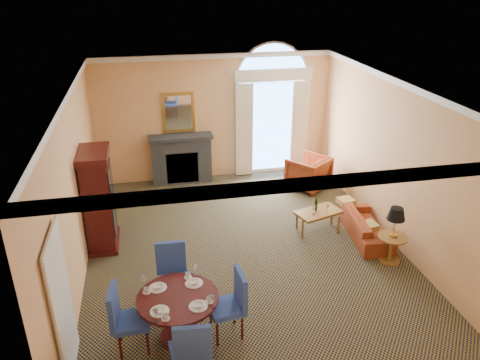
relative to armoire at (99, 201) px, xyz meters
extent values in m
plane|color=black|center=(2.72, -0.83, -0.96)|extent=(7.50, 7.50, 0.00)
cube|color=#E9AE6F|center=(2.72, 2.92, 0.64)|extent=(6.00, 0.04, 3.20)
cube|color=#E9AE6F|center=(-0.28, -0.83, 0.64)|extent=(0.04, 7.50, 3.20)
cube|color=#E9AE6F|center=(5.72, -0.83, 0.64)|extent=(0.04, 7.50, 3.20)
cube|color=silver|center=(2.72, -0.83, 2.24)|extent=(6.00, 7.50, 0.04)
cube|color=white|center=(2.72, -0.83, 2.18)|extent=(6.00, 7.50, 0.12)
cube|color=white|center=(-0.24, -3.23, 0.07)|extent=(0.08, 0.90, 2.06)
cube|color=#33383C|center=(1.82, 2.72, -0.36)|extent=(1.50, 0.40, 1.20)
cube|color=#33383C|center=(1.82, 2.69, 0.28)|extent=(1.60, 0.46, 0.08)
cube|color=gold|center=(1.82, 2.89, 0.84)|extent=(0.80, 0.04, 1.00)
cube|color=white|center=(1.82, 2.87, 0.84)|extent=(0.64, 0.02, 0.84)
cube|color=white|center=(4.22, 2.90, 0.29)|extent=(1.90, 0.04, 2.50)
cube|color=#98C6FF|center=(4.22, 2.89, 0.29)|extent=(1.70, 0.02, 2.30)
cylinder|color=white|center=(4.22, 2.90, 1.54)|extent=(1.90, 0.04, 1.90)
cube|color=beige|center=(3.47, 2.78, 0.29)|extent=(0.45, 0.06, 2.45)
cube|color=beige|center=(4.97, 2.78, 0.29)|extent=(0.45, 0.06, 2.45)
cube|color=beige|center=(4.22, 2.78, 1.69)|extent=(2.00, 0.08, 0.30)
cube|color=#360C0C|center=(0.00, 0.00, -0.04)|extent=(0.51, 0.92, 1.84)
cube|color=#360C0C|center=(0.00, 0.00, 0.96)|extent=(0.57, 1.01, 0.15)
cube|color=#360C0C|center=(0.00, 0.00, -0.91)|extent=(0.57, 1.01, 0.09)
cylinder|color=#360C0C|center=(1.26, -2.96, -0.23)|extent=(1.19, 1.19, 0.05)
cylinder|color=#360C0C|center=(1.26, -2.96, -0.61)|extent=(0.16, 0.16, 0.70)
cylinder|color=#360C0C|center=(1.26, -2.96, -0.93)|extent=(0.60, 0.60, 0.06)
cylinder|color=white|center=(1.53, -2.69, -0.20)|extent=(0.27, 0.27, 0.01)
imported|color=white|center=(1.53, -2.69, -0.18)|extent=(0.15, 0.15, 0.04)
imported|color=white|center=(1.46, -2.53, -0.17)|extent=(0.09, 0.09, 0.07)
cylinder|color=white|center=(1.00, -2.69, -0.20)|extent=(0.27, 0.27, 0.01)
imported|color=white|center=(1.00, -2.69, -0.18)|extent=(0.15, 0.15, 0.04)
imported|color=white|center=(0.83, -2.76, -0.17)|extent=(0.09, 0.09, 0.07)
cylinder|color=white|center=(1.00, -3.22, -0.20)|extent=(0.27, 0.27, 0.01)
imported|color=white|center=(1.00, -3.22, -0.18)|extent=(0.15, 0.15, 0.04)
imported|color=white|center=(1.07, -3.39, -0.17)|extent=(0.09, 0.09, 0.07)
cylinder|color=white|center=(1.53, -3.22, -0.20)|extent=(0.27, 0.27, 0.01)
imported|color=white|center=(1.53, -3.22, -0.18)|extent=(0.15, 0.15, 0.04)
imported|color=white|center=(1.69, -3.15, -0.17)|extent=(0.09, 0.09, 0.07)
cube|color=#264396|center=(1.24, -2.21, -0.47)|extent=(0.61, 0.61, 0.08)
cube|color=#264396|center=(1.24, -1.99, -0.16)|extent=(0.49, 0.09, 0.58)
cylinder|color=#360C0C|center=(1.48, -2.09, -0.74)|extent=(0.04, 0.04, 0.44)
cylinder|color=#360C0C|center=(1.12, -1.98, -0.74)|extent=(0.04, 0.04, 0.44)
cylinder|color=#360C0C|center=(1.36, -2.45, -0.74)|extent=(0.04, 0.04, 0.44)
cylinder|color=#360C0C|center=(1.00, -2.34, -0.74)|extent=(0.04, 0.04, 0.44)
cube|color=#264396|center=(1.34, -3.78, -0.47)|extent=(0.54, 0.54, 0.08)
cube|color=#264396|center=(1.37, -4.00, -0.16)|extent=(0.49, 0.12, 0.58)
cylinder|color=#360C0C|center=(1.13, -3.61, -0.74)|extent=(0.04, 0.04, 0.44)
cylinder|color=#360C0C|center=(1.51, -3.57, -0.74)|extent=(0.04, 0.04, 0.44)
cube|color=#264396|center=(1.96, -3.01, -0.47)|extent=(0.54, 0.54, 0.08)
cube|color=#264396|center=(2.18, -3.03, -0.16)|extent=(0.11, 0.49, 0.58)
cylinder|color=#360C0C|center=(2.17, -3.18, -0.74)|extent=(0.04, 0.04, 0.44)
cylinder|color=#360C0C|center=(2.12, -2.80, -0.74)|extent=(0.04, 0.04, 0.44)
cylinder|color=#360C0C|center=(1.79, -3.22, -0.74)|extent=(0.04, 0.04, 0.44)
cylinder|color=#360C0C|center=(1.75, -2.85, -0.74)|extent=(0.04, 0.04, 0.44)
cube|color=#264396|center=(0.60, -3.03, -0.47)|extent=(0.50, 0.50, 0.08)
cube|color=#264396|center=(0.38, -3.06, -0.16)|extent=(0.13, 0.49, 0.58)
cylinder|color=#360C0C|center=(0.40, -2.85, -0.74)|extent=(0.04, 0.04, 0.44)
cylinder|color=#360C0C|center=(0.41, -3.23, -0.74)|extent=(0.04, 0.04, 0.44)
cylinder|color=#360C0C|center=(0.78, -2.83, -0.74)|extent=(0.04, 0.04, 0.44)
cylinder|color=#360C0C|center=(0.79, -3.21, -0.74)|extent=(0.04, 0.04, 0.44)
imported|color=#943A1B|center=(5.27, -0.81, -0.72)|extent=(0.83, 1.73, 0.49)
imported|color=#943A1B|center=(4.88, 1.69, -0.55)|extent=(1.25, 1.25, 0.82)
cube|color=olive|center=(4.37, -0.40, -0.52)|extent=(1.04, 0.77, 0.05)
cylinder|color=olive|center=(3.98, -0.58, -0.75)|extent=(0.05, 0.05, 0.41)
cylinder|color=olive|center=(4.76, -0.58, -0.75)|extent=(0.05, 0.05, 0.41)
cylinder|color=olive|center=(3.98, -0.21, -0.75)|extent=(0.05, 0.05, 0.41)
cylinder|color=olive|center=(4.76, -0.21, -0.75)|extent=(0.05, 0.05, 0.41)
cylinder|color=olive|center=(5.32, -1.73, -0.44)|extent=(0.54, 0.54, 0.04)
cylinder|color=olive|center=(5.32, -1.73, -0.71)|extent=(0.07, 0.07, 0.50)
cylinder|color=olive|center=(5.32, -1.73, -0.94)|extent=(0.40, 0.40, 0.04)
camera|label=1|loc=(1.05, -8.45, 4.09)|focal=35.00mm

